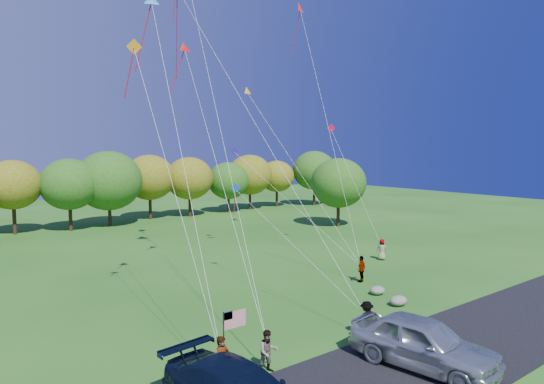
{
  "coord_description": "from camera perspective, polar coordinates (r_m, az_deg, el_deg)",
  "views": [
    {
      "loc": [
        -13.78,
        -15.06,
        8.64
      ],
      "look_at": [
        2.49,
        6.0,
        6.16
      ],
      "focal_mm": 32.0,
      "sensor_mm": 36.0,
      "label": 1
    }
  ],
  "objects": [
    {
      "name": "flyer_a",
      "position": [
        18.42,
        -5.85,
        -19.34
      ],
      "size": [
        0.81,
        0.66,
        1.93
      ],
      "primitive_type": "imported",
      "rotation": [
        0.0,
        0.0,
        0.33
      ],
      "color": "#4C4C59",
      "rests_on": "ground"
    },
    {
      "name": "flag_assembly",
      "position": [
        18.45,
        -4.88,
        -15.64
      ],
      "size": [
        1.0,
        0.65,
        2.71
      ],
      "color": "black",
      "rests_on": "ground"
    },
    {
      "name": "flyer_d",
      "position": [
        31.92,
        10.48,
        -8.89
      ],
      "size": [
        1.08,
        0.72,
        1.7
      ],
      "primitive_type": "imported",
      "rotation": [
        0.0,
        0.0,
        3.48
      ],
      "color": "#4C4C59",
      "rests_on": "ground"
    },
    {
      "name": "flyer_e",
      "position": [
        38.29,
        12.8,
        -6.61
      ],
      "size": [
        0.89,
        0.94,
        1.62
      ],
      "primitive_type": "imported",
      "rotation": [
        0.0,
        0.0,
        2.21
      ],
      "color": "#4C4C59",
      "rests_on": "ground"
    },
    {
      "name": "treeline",
      "position": [
        53.97,
        -21.19,
        0.86
      ],
      "size": [
        76.71,
        28.22,
        8.64
      ],
      "color": "#3C2316",
      "rests_on": "ground"
    },
    {
      "name": "minivan_silver",
      "position": [
        20.61,
        17.37,
        -16.53
      ],
      "size": [
        3.25,
        6.14,
        1.99
      ],
      "primitive_type": "imported",
      "rotation": [
        0.0,
        0.0,
        0.16
      ],
      "color": "#AEB6B9",
      "rests_on": "asphalt_lane"
    },
    {
      "name": "flyer_b",
      "position": [
        19.53,
        -0.46,
        -18.24
      ],
      "size": [
        0.96,
        0.84,
        1.66
      ],
      "primitive_type": "imported",
      "rotation": [
        0.0,
        0.0,
        -0.29
      ],
      "color": "#4C4C59",
      "rests_on": "ground"
    },
    {
      "name": "flyer_c",
      "position": [
        23.13,
        11.07,
        -14.49
      ],
      "size": [
        1.25,
        1.09,
        1.68
      ],
      "primitive_type": "imported",
      "rotation": [
        0.0,
        0.0,
        2.6
      ],
      "color": "#4C4C59",
      "rests_on": "ground"
    },
    {
      "name": "kites_aloft",
      "position": [
        34.92,
        -6.75,
        20.33
      ],
      "size": [
        19.87,
        11.46,
        16.87
      ],
      "color": "orange",
      "rests_on": "ground"
    },
    {
      "name": "asphalt_lane",
      "position": [
        19.66,
        13.03,
        -20.8
      ],
      "size": [
        44.0,
        6.0,
        0.06
      ],
      "primitive_type": "cube",
      "color": "black",
      "rests_on": "ground"
    },
    {
      "name": "ground",
      "position": [
        22.17,
        4.6,
        -17.64
      ],
      "size": [
        140.0,
        140.0,
        0.0
      ],
      "primitive_type": "plane",
      "color": "#1F5017",
      "rests_on": "ground"
    },
    {
      "name": "boulder_far",
      "position": [
        29.67,
        12.3,
        -11.24
      ],
      "size": [
        0.95,
        0.79,
        0.5
      ],
      "primitive_type": "ellipsoid",
      "color": "gray",
      "rests_on": "ground"
    },
    {
      "name": "boulder_near",
      "position": [
        27.98,
        14.65,
        -12.26
      ],
      "size": [
        1.07,
        0.84,
        0.54
      ],
      "primitive_type": "ellipsoid",
      "color": "gray",
      "rests_on": "ground"
    }
  ]
}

